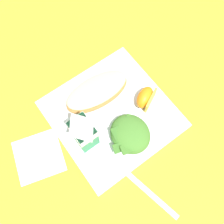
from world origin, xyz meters
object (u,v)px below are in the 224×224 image
object	(u,v)px
milk_carton	(83,132)
paper_napkin	(39,156)
cheesy_pizza_bread	(96,92)
green_salad_pile	(129,135)
white_plate	(112,115)
metal_fork	(139,184)
orange_wedge_front	(146,98)

from	to	relation	value
milk_carton	paper_napkin	bearing A→B (deg)	73.02
cheesy_pizza_bread	green_salad_pile	size ratio (longest dim) A/B	1.75
white_plate	paper_napkin	bearing A→B (deg)	84.35
white_plate	green_salad_pile	xyz separation A→B (m)	(-0.07, 0.00, 0.03)
white_plate	metal_fork	distance (m)	0.18
milk_carton	paper_napkin	world-z (taller)	milk_carton
paper_napkin	white_plate	bearing A→B (deg)	-95.65
orange_wedge_front	milk_carton	bearing A→B (deg)	87.90
orange_wedge_front	paper_napkin	xyz separation A→B (m)	(0.04, 0.29, -0.03)
cheesy_pizza_bread	orange_wedge_front	world-z (taller)	orange_wedge_front
milk_carton	paper_napkin	distance (m)	0.14
cheesy_pizza_bread	orange_wedge_front	distance (m)	0.12
milk_carton	white_plate	bearing A→B (deg)	-80.59
metal_fork	cheesy_pizza_bread	bearing A→B (deg)	-11.29
cheesy_pizza_bread	green_salad_pile	xyz separation A→B (m)	(-0.13, 0.00, 0.00)
white_plate	milk_carton	xyz separation A→B (m)	(-0.01, 0.09, 0.07)
green_salad_pile	paper_napkin	size ratio (longest dim) A/B	0.91
cheesy_pizza_bread	metal_fork	world-z (taller)	cheesy_pizza_bread
white_plate	metal_fork	size ratio (longest dim) A/B	1.49
milk_carton	orange_wedge_front	world-z (taller)	milk_carton
white_plate	metal_fork	world-z (taller)	white_plate
green_salad_pile	paper_napkin	distance (m)	0.22
white_plate	green_salad_pile	size ratio (longest dim) A/B	2.80
orange_wedge_front	metal_fork	bearing A→B (deg)	138.04
green_salad_pile	milk_carton	world-z (taller)	milk_carton
milk_carton	orange_wedge_front	xyz separation A→B (m)	(-0.01, -0.18, -0.04)
white_plate	milk_carton	world-z (taller)	milk_carton
orange_wedge_front	metal_fork	size ratio (longest dim) A/B	0.37
orange_wedge_front	paper_napkin	bearing A→B (deg)	81.89
cheesy_pizza_bread	metal_fork	bearing A→B (deg)	168.71
paper_napkin	metal_fork	size ratio (longest dim) A/B	0.59
milk_carton	orange_wedge_front	bearing A→B (deg)	-92.10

